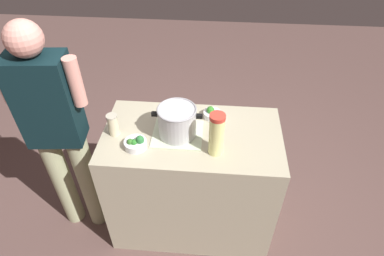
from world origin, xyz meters
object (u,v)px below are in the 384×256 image
at_px(cooking_pot, 177,121).
at_px(lemonade_pitcher, 216,134).
at_px(person_cook, 58,133).
at_px(mason_jar, 113,125).
at_px(broccoli_bowl_front, 212,113).
at_px(broccoli_bowl_center, 136,143).

relative_size(cooking_pot, lemonade_pitcher, 1.11).
distance_m(cooking_pot, person_cook, 0.78).
distance_m(cooking_pot, mason_jar, 0.40).
bearing_deg(cooking_pot, lemonade_pitcher, 150.77).
xyz_separation_m(lemonade_pitcher, broccoli_bowl_front, (0.03, -0.33, -0.11)).
height_order(lemonade_pitcher, person_cook, person_cook).
height_order(lemonade_pitcher, broccoli_bowl_front, lemonade_pitcher).
relative_size(cooking_pot, person_cook, 0.19).
distance_m(lemonade_pitcher, broccoli_bowl_front, 0.35).
xyz_separation_m(broccoli_bowl_front, person_cook, (0.98, 0.24, -0.04)).
bearing_deg(broccoli_bowl_center, lemonade_pitcher, 179.93).
bearing_deg(person_cook, broccoli_bowl_center, 170.26).
xyz_separation_m(cooking_pot, broccoli_bowl_center, (0.24, 0.14, -0.08)).
height_order(cooking_pot, person_cook, person_cook).
xyz_separation_m(mason_jar, person_cook, (0.37, 0.02, -0.08)).
relative_size(mason_jar, broccoli_bowl_center, 1.09).
xyz_separation_m(cooking_pot, mason_jar, (0.40, 0.03, -0.03)).
relative_size(broccoli_bowl_center, person_cook, 0.08).
height_order(mason_jar, person_cook, person_cook).
height_order(lemonade_pitcher, broccoli_bowl_center, lemonade_pitcher).
distance_m(mason_jar, broccoli_bowl_center, 0.20).
xyz_separation_m(mason_jar, broccoli_bowl_front, (-0.61, -0.22, -0.04)).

